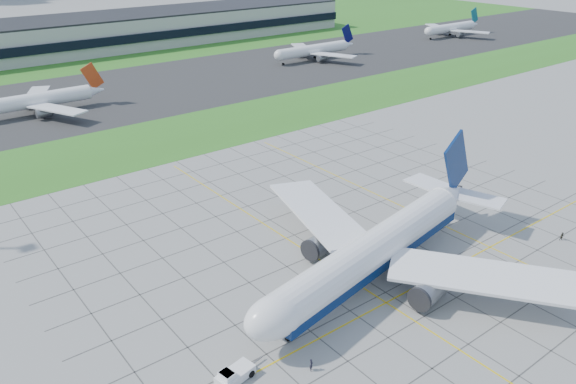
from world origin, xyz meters
name	(u,v)px	position (x,y,z in m)	size (l,w,h in m)	color
ground	(418,276)	(0.00, 0.00, 0.00)	(1400.00, 1400.00, 0.00)	#9E9E99
grass_median	(173,137)	(0.00, 90.00, 0.02)	(700.00, 35.00, 0.04)	#316E1F
asphalt_taxiway	(101,96)	(0.00, 145.00, 0.03)	(700.00, 75.00, 0.04)	#383838
grass_far	(18,49)	(0.00, 255.00, 0.02)	(700.00, 145.00, 0.04)	#316E1F
apron_markings	(373,248)	(0.43, 11.09, 0.02)	(120.00, 130.00, 0.03)	#474744
terminal	(113,31)	(40.00, 229.87, 7.89)	(260.00, 43.00, 15.80)	#B7B7B2
airliner	(374,251)	(-6.62, 4.32, 5.34)	(61.54, 61.82, 19.52)	white
pushback_tug	(234,375)	(-38.33, -1.50, 0.96)	(7.89, 3.51, 2.17)	white
crew_near	(311,365)	(-29.08, -6.24, 0.93)	(0.68, 0.45, 1.87)	black
crew_far	(562,236)	(31.01, -8.84, 0.83)	(0.81, 0.63, 1.67)	black
distant_jet_1	(40,100)	(-22.54, 136.32, 4.49)	(38.32, 42.66, 14.08)	white
distant_jet_2	(314,50)	(99.55, 145.33, 4.49)	(43.75, 42.66, 14.08)	white
distant_jet_3	(451,28)	(200.11, 146.43, 4.49)	(42.87, 42.66, 14.08)	white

